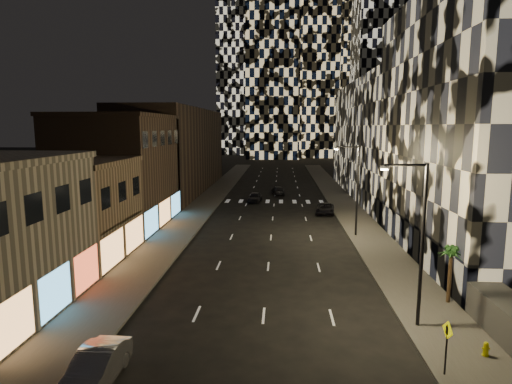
# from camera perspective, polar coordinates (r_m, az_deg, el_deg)

# --- Properties ---
(sidewalk_left) EXTENTS (4.00, 120.00, 0.15)m
(sidewalk_left) POSITION_cam_1_polar(r_m,az_deg,el_deg) (64.71, -6.43, -1.10)
(sidewalk_left) COLOR #47443F
(sidewalk_left) RESTS_ON ground
(sidewalk_right) EXTENTS (4.00, 120.00, 0.15)m
(sidewalk_right) POSITION_cam_1_polar(r_m,az_deg,el_deg) (64.42, 11.39, -1.26)
(sidewalk_right) COLOR #47443F
(sidewalk_right) RESTS_ON ground
(curb_left) EXTENTS (0.20, 120.00, 0.15)m
(curb_left) POSITION_cam_1_polar(r_m,az_deg,el_deg) (64.39, -4.59, -1.12)
(curb_left) COLOR #4C4C47
(curb_left) RESTS_ON ground
(curb_right) EXTENTS (0.20, 120.00, 0.15)m
(curb_right) POSITION_cam_1_polar(r_m,az_deg,el_deg) (64.16, 9.53, -1.25)
(curb_right) COLOR #4C4C47
(curb_right) RESTS_ON ground
(retail_tan) EXTENTS (10.00, 10.00, 8.00)m
(retail_tan) POSITION_cam_1_polar(r_m,az_deg,el_deg) (38.94, -24.18, -2.49)
(retail_tan) COLOR #84694F
(retail_tan) RESTS_ON ground
(retail_brown) EXTENTS (10.00, 15.00, 12.00)m
(retail_brown) POSITION_cam_1_polar(r_m,az_deg,el_deg) (49.94, -17.74, 2.50)
(retail_brown) COLOR #443227
(retail_brown) RESTS_ON ground
(retail_filler_left) EXTENTS (10.00, 40.00, 14.00)m
(retail_filler_left) POSITION_cam_1_polar(r_m,az_deg,el_deg) (75.11, -10.52, 5.48)
(retail_filler_left) COLOR #443227
(retail_filler_left) RESTS_ON ground
(midrise_right) EXTENTS (16.00, 25.00, 22.00)m
(midrise_right) POSITION_cam_1_polar(r_m,az_deg,el_deg) (41.91, 30.69, 7.44)
(midrise_right) COLOR #232326
(midrise_right) RESTS_ON ground
(midrise_base) EXTENTS (0.60, 25.00, 3.00)m
(midrise_base) POSITION_cam_1_polar(r_m,az_deg,el_deg) (40.17, 19.77, -5.56)
(midrise_base) COLOR #383838
(midrise_base) RESTS_ON ground
(midrise_filler_right) EXTENTS (16.00, 40.00, 18.00)m
(midrise_filler_right) POSITION_cam_1_polar(r_m,az_deg,el_deg) (72.41, 18.74, 6.64)
(midrise_filler_right) COLOR #232326
(midrise_filler_right) RESTS_ON ground
(tower_right_mid) EXTENTS (20.00, 20.00, 100.00)m
(tower_right_mid) POSITION_cam_1_polar(r_m,az_deg,el_deg) (156.62, 17.17, 22.75)
(tower_right_mid) COLOR black
(tower_right_mid) RESTS_ON ground
(tower_left_back) EXTENTS (24.00, 24.00, 120.00)m
(tower_left_back) POSITION_cam_1_polar(r_m,az_deg,el_deg) (184.89, -0.85, 24.07)
(tower_left_back) COLOR black
(tower_left_back) RESTS_ON ground
(tower_center_low) EXTENTS (18.00, 18.00, 95.00)m
(tower_center_low) POSITION_cam_1_polar(r_m,az_deg,el_deg) (157.14, 2.36, 22.13)
(tower_center_low) COLOR black
(tower_center_low) RESTS_ON ground
(streetlight_near) EXTENTS (2.55, 0.25, 9.00)m
(streetlight_near) POSITION_cam_1_polar(r_m,az_deg,el_deg) (24.67, 20.83, -5.22)
(streetlight_near) COLOR black
(streetlight_near) RESTS_ON sidewalk_right
(streetlight_far) EXTENTS (2.55, 0.25, 9.00)m
(streetlight_far) POSITION_cam_1_polar(r_m,az_deg,el_deg) (43.84, 13.06, 1.02)
(streetlight_far) COLOR black
(streetlight_far) RESTS_ON sidewalk_right
(car_silver_parked) EXTENTS (1.70, 4.71, 1.54)m
(car_silver_parked) POSITION_cam_1_polar(r_m,az_deg,el_deg) (21.03, -20.65, -21.14)
(car_silver_parked) COLOR #AAABB0
(car_silver_parked) RESTS_ON ground
(car_dark_midlane) EXTENTS (2.13, 4.41, 1.45)m
(car_dark_midlane) POSITION_cam_1_polar(r_m,az_deg,el_deg) (63.09, -0.18, -0.70)
(car_dark_midlane) COLOR black
(car_dark_midlane) RESTS_ON ground
(car_dark_oncoming) EXTENTS (2.35, 4.75, 1.33)m
(car_dark_oncoming) POSITION_cam_1_polar(r_m,az_deg,el_deg) (70.35, 2.96, 0.22)
(car_dark_oncoming) COLOR black
(car_dark_oncoming) RESTS_ON ground
(car_dark_rightlane) EXTENTS (2.81, 5.04, 1.33)m
(car_dark_rightlane) POSITION_cam_1_polar(r_m,az_deg,el_deg) (55.38, 9.21, -2.20)
(car_dark_rightlane) COLOR black
(car_dark_rightlane) RESTS_ON ground
(fire_hydrant) EXTENTS (0.34, 0.33, 0.70)m
(fire_hydrant) POSITION_cam_1_polar(r_m,az_deg,el_deg) (24.49, 28.31, -17.95)
(fire_hydrant) COLOR yellow
(fire_hydrant) RESTS_ON sidewalk_right
(ped_sign) EXTENTS (0.14, 0.83, 2.49)m
(ped_sign) POSITION_cam_1_polar(r_m,az_deg,el_deg) (21.54, 24.11, -17.43)
(ped_sign) COLOR black
(ped_sign) RESTS_ON sidewalk_right
(palm_tree) EXTENTS (1.86, 1.84, 3.65)m
(palm_tree) POSITION_cam_1_polar(r_m,az_deg,el_deg) (29.28, 24.58, -7.72)
(palm_tree) COLOR #47331E
(palm_tree) RESTS_ON sidewalk_right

